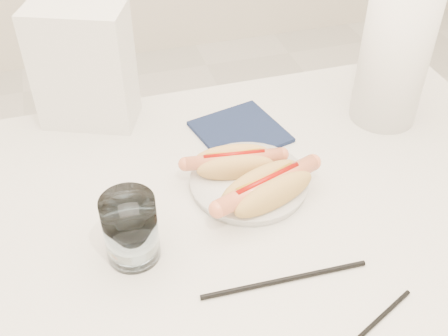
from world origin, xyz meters
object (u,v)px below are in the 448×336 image
object	(u,v)px
hotdog_right	(267,188)
paper_towel_roll	(396,52)
plate	(249,183)
napkin_box	(83,67)
water_glass	(131,229)
hotdog_left	(234,162)
table	(219,249)

from	to	relation	value
hotdog_right	paper_towel_roll	xyz separation A→B (m)	(0.31, 0.18, 0.10)
plate	napkin_box	distance (m)	0.38
water_glass	napkin_box	bearing A→B (deg)	93.23
hotdog_right	hotdog_left	bearing A→B (deg)	91.56
table	water_glass	world-z (taller)	water_glass
paper_towel_roll	napkin_box	bearing A→B (deg)	164.42
hotdog_right	water_glass	world-z (taller)	water_glass
table	hotdog_left	size ratio (longest dim) A/B	7.20
plate	paper_towel_roll	distance (m)	0.37
paper_towel_roll	plate	bearing A→B (deg)	-158.79
table	water_glass	bearing A→B (deg)	-170.20
napkin_box	paper_towel_roll	xyz separation A→B (m)	(0.55, -0.15, 0.03)
hotdog_right	water_glass	xyz separation A→B (m)	(-0.22, -0.04, 0.01)
hotdog_right	table	bearing A→B (deg)	172.04
table	hotdog_left	distance (m)	0.15
plate	hotdog_left	distance (m)	0.04
plate	hotdog_right	bearing A→B (deg)	-78.04
napkin_box	hotdog_right	bearing A→B (deg)	-31.16
table	napkin_box	xyz separation A→B (m)	(-0.16, 0.35, 0.18)
hotdog_right	paper_towel_roll	distance (m)	0.37
table	plate	world-z (taller)	plate
table	paper_towel_roll	bearing A→B (deg)	26.30
hotdog_left	water_glass	size ratio (longest dim) A/B	1.52
hotdog_left	hotdog_right	world-z (taller)	hotdog_right
hotdog_left	water_glass	world-z (taller)	water_glass
water_glass	paper_towel_roll	xyz separation A→B (m)	(0.53, 0.22, 0.09)
hotdog_left	hotdog_right	size ratio (longest dim) A/B	0.87
plate	water_glass	size ratio (longest dim) A/B	1.76
plate	napkin_box	bearing A→B (deg)	129.81
plate	hotdog_right	world-z (taller)	hotdog_right
water_glass	napkin_box	size ratio (longest dim) A/B	0.47
plate	napkin_box	size ratio (longest dim) A/B	0.82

